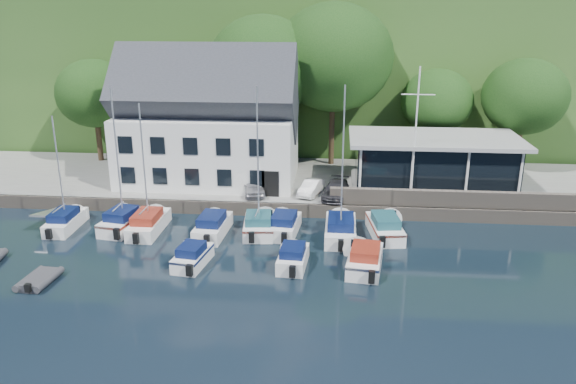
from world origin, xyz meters
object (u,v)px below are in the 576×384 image
boat_r1_2 (144,168)px  boat_r2_4 (365,257)px  car_white (311,188)px  boat_r2_2 (192,254)px  club_pavilion (433,162)px  car_dgrey (336,190)px  dinghy_1 (39,278)px  boat_r1_3 (213,224)px  boat_r1_4 (258,170)px  car_silver (254,186)px  boat_r1_0 (59,169)px  boat_r2_3 (293,255)px  boat_r1_7 (385,225)px  harbor_building (209,128)px  boat_r1_1 (118,163)px  flagpole (415,136)px  boat_r1_6 (342,170)px  boat_r1_5 (284,223)px  car_blue (371,186)px

boat_r1_2 → boat_r2_4: bearing=-17.2°
car_white → boat_r2_2: bearing=-104.3°
club_pavilion → car_dgrey: 8.37m
boat_r1_2 → dinghy_1: boat_r1_2 is taller
boat_r1_3 → car_dgrey: bearing=37.6°
boat_r1_2 → boat_r1_3: (4.51, -0.18, -3.73)m
boat_r1_4 → boat_r1_2: bearing=176.5°
car_silver → boat_r2_4: (8.11, -10.24, -0.88)m
car_white → boat_r1_3: car_white is taller
boat_r1_0 → boat_r1_3: bearing=-2.3°
club_pavilion → boat_r2_3: 16.72m
car_silver → boat_r2_4: 13.09m
boat_r1_0 → boat_r1_7: bearing=0.2°
car_white → car_dgrey: 1.94m
car_silver → harbor_building: bearing=127.2°
boat_r1_1 → boat_r1_3: boat_r1_1 is taller
car_silver → flagpole: 12.62m
boat_r1_1 → boat_r1_7: (17.93, 0.49, -4.02)m
boat_r1_0 → boat_r1_6: (19.03, 0.10, 0.40)m
boat_r1_3 → boat_r1_7: size_ratio=0.97×
boat_r1_1 → boat_r1_2: 1.86m
boat_r1_6 → club_pavilion: bearing=50.5°
boat_r2_2 → club_pavilion: bearing=48.9°
boat_r1_3 → boat_r1_5: bearing=11.4°
car_white → boat_r1_1: boat_r1_1 is taller
car_white → boat_r1_6: size_ratio=0.35×
club_pavilion → boat_r1_5: (-11.00, -8.16, -2.32)m
boat_r1_0 → boat_r1_4: (13.50, 0.32, 0.23)m
boat_r1_3 → boat_r2_3: boat_r1_3 is taller
harbor_building → boat_r2_2: size_ratio=3.09×
boat_r1_3 → boat_r1_4: 4.90m
boat_r1_6 → boat_r1_5: bearing=173.7°
club_pavilion → boat_r1_2: (-20.31, -8.66, 1.44)m
club_pavilion → boat_r1_5: size_ratio=2.33×
harbor_building → boat_r2_2: (2.01, -14.10, -4.66)m
car_white → car_dgrey: bearing=1.4°
boat_r1_1 → boat_r2_3: boat_r1_1 is taller
club_pavilion → boat_r1_0: bearing=-161.6°
flagpole → boat_r1_7: flagpole is taller
club_pavilion → boat_r1_7: bearing=-117.7°
harbor_building → car_blue: size_ratio=4.06×
boat_r1_4 → boat_r1_7: boat_r1_4 is taller
boat_r2_2 → boat_r1_3: bearing=96.3°
boat_r2_2 → dinghy_1: boat_r2_2 is taller
boat_r1_3 → boat_r2_2: 4.77m
car_dgrey → boat_r2_2: car_dgrey is taller
boat_r2_3 → club_pavilion: bearing=56.4°
harbor_building → flagpole: 16.47m
boat_r1_2 → boat_r1_7: (16.10, 0.64, -3.72)m
boat_r1_1 → car_white: bearing=34.3°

